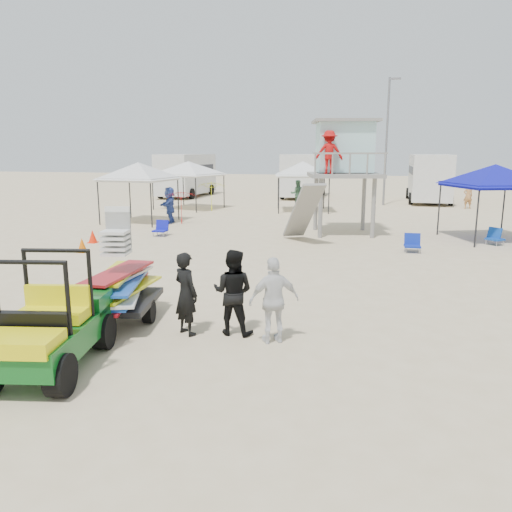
% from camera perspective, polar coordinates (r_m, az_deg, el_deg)
% --- Properties ---
extents(ground, '(140.00, 140.00, 0.00)m').
position_cam_1_polar(ground, '(8.17, -8.86, -13.02)').
color(ground, beige).
rests_on(ground, ground).
extents(utility_cart, '(1.67, 2.62, 1.85)m').
position_cam_1_polar(utility_cart, '(8.53, -22.89, -6.55)').
color(utility_cart, '#0D5419').
rests_on(utility_cart, ground).
extents(surf_trailer, '(1.57, 2.39, 2.08)m').
position_cam_1_polar(surf_trailer, '(10.40, -15.15, -2.88)').
color(surf_trailer, black).
rests_on(surf_trailer, ground).
extents(man_left, '(0.69, 0.63, 1.59)m').
position_cam_1_polar(man_left, '(9.50, -8.01, -4.29)').
color(man_left, black).
rests_on(man_left, ground).
extents(man_mid, '(0.82, 0.65, 1.64)m').
position_cam_1_polar(man_mid, '(9.45, -2.65, -4.14)').
color(man_mid, black).
rests_on(man_mid, ground).
extents(man_right, '(1.00, 0.79, 1.59)m').
position_cam_1_polar(man_right, '(9.02, 2.08, -5.09)').
color(man_right, silver).
rests_on(man_right, ground).
extents(lifeguard_tower, '(3.45, 3.45, 4.61)m').
position_cam_1_polar(lifeguard_tower, '(21.46, 9.93, 11.69)').
color(lifeguard_tower, gray).
rests_on(lifeguard_tower, ground).
extents(canopy_blue, '(3.92, 3.92, 3.36)m').
position_cam_1_polar(canopy_blue, '(21.58, 25.69, 9.05)').
color(canopy_blue, black).
rests_on(canopy_blue, ground).
extents(canopy_white_a, '(3.11, 3.11, 3.33)m').
position_cam_1_polar(canopy_white_a, '(25.24, -13.32, 10.05)').
color(canopy_white_a, black).
rests_on(canopy_white_a, ground).
extents(canopy_white_b, '(3.92, 3.92, 3.27)m').
position_cam_1_polar(canopy_white_b, '(30.92, -7.73, 10.40)').
color(canopy_white_b, black).
rests_on(canopy_white_b, ground).
extents(canopy_white_c, '(3.53, 3.53, 3.30)m').
position_cam_1_polar(canopy_white_c, '(29.51, 5.38, 10.45)').
color(canopy_white_c, black).
rests_on(canopy_white_c, ground).
extents(umbrella_a, '(2.20, 2.23, 1.61)m').
position_cam_1_polar(umbrella_a, '(24.34, -8.54, 5.52)').
color(umbrella_a, red).
rests_on(umbrella_a, ground).
extents(umbrella_b, '(2.13, 2.16, 1.75)m').
position_cam_1_polar(umbrella_b, '(29.57, -5.13, 6.82)').
color(umbrella_b, '#F2FD16').
rests_on(umbrella_b, ground).
extents(cone_near, '(0.34, 0.34, 0.50)m').
position_cam_1_polar(cone_near, '(18.29, -19.26, 1.18)').
color(cone_near, orange).
rests_on(cone_near, ground).
extents(cone_far, '(0.34, 0.34, 0.50)m').
position_cam_1_polar(cone_far, '(20.10, -18.17, 2.15)').
color(cone_far, '#FF2508').
rests_on(cone_far, ground).
extents(beach_chair_a, '(0.55, 0.58, 0.64)m').
position_cam_1_polar(beach_chair_a, '(21.11, -10.79, 3.14)').
color(beach_chair_a, '#0F14A8').
rests_on(beach_chair_a, ground).
extents(beach_chair_b, '(0.57, 0.60, 0.64)m').
position_cam_1_polar(beach_chair_b, '(18.17, 17.43, 1.43)').
color(beach_chair_b, '#0E2499').
rests_on(beach_chair_b, ground).
extents(beach_chair_c, '(0.73, 0.86, 0.64)m').
position_cam_1_polar(beach_chair_c, '(20.76, 25.60, 2.04)').
color(beach_chair_c, '#0E3F9D').
rests_on(beach_chair_c, ground).
extents(rv_far_left, '(2.64, 6.80, 3.25)m').
position_cam_1_polar(rv_far_left, '(39.76, -7.96, 9.36)').
color(rv_far_left, silver).
rests_on(rv_far_left, ground).
extents(rv_mid_left, '(2.65, 6.50, 3.25)m').
position_cam_1_polar(rv_mid_left, '(38.79, 5.49, 9.36)').
color(rv_mid_left, silver).
rests_on(rv_mid_left, ground).
extents(rv_mid_right, '(2.64, 7.00, 3.25)m').
position_cam_1_polar(rv_mid_right, '(36.95, 19.19, 8.65)').
color(rv_mid_right, silver).
rests_on(rv_mid_right, ground).
extents(light_pole_left, '(0.14, 0.14, 8.00)m').
position_cam_1_polar(light_pole_left, '(33.80, 14.68, 12.41)').
color(light_pole_left, slate).
rests_on(light_pole_left, ground).
extents(distant_beachgoers, '(15.80, 11.56, 1.76)m').
position_cam_1_polar(distant_beachgoers, '(27.53, 0.24, 6.48)').
color(distant_beachgoers, '#364FA4').
rests_on(distant_beachgoers, ground).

